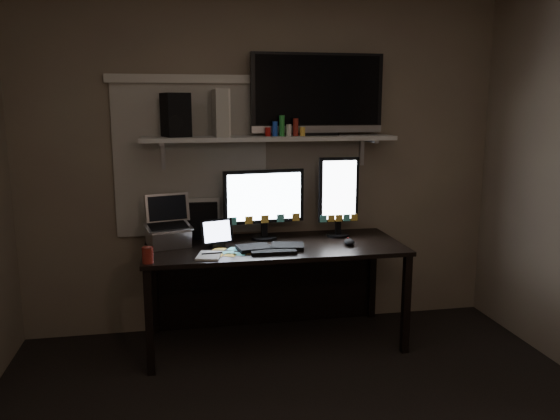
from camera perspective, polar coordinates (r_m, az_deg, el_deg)
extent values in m
plane|color=#6A594C|center=(4.12, -1.54, 4.67)|extent=(3.60, 0.00, 3.60)
cube|color=beige|center=(4.05, -9.24, 5.14)|extent=(1.10, 0.02, 1.10)
cube|color=black|center=(3.85, -0.61, -3.86)|extent=(1.80, 0.75, 0.03)
cube|color=black|center=(4.29, -1.43, -7.39)|extent=(1.80, 0.02, 0.70)
cube|color=black|center=(3.60, -13.50, -11.37)|extent=(0.05, 0.05, 0.70)
cube|color=black|center=(3.90, 13.03, -9.60)|extent=(0.05, 0.05, 0.70)
cube|color=black|center=(4.23, -13.08, -7.96)|extent=(0.05, 0.05, 0.70)
cube|color=black|center=(4.48, 9.60, -6.74)|extent=(0.05, 0.05, 0.70)
cube|color=beige|center=(3.93, -1.14, 7.52)|extent=(1.80, 0.35, 0.03)
cube|color=black|center=(3.96, -1.68, 0.64)|extent=(0.60, 0.13, 0.52)
cube|color=black|center=(4.06, 6.14, 1.41)|extent=(0.30, 0.07, 0.60)
cube|color=black|center=(3.72, -0.97, -3.92)|extent=(0.47, 0.19, 0.03)
ellipsoid|color=black|center=(3.87, 7.24, -3.32)|extent=(0.10, 0.13, 0.04)
cube|color=silver|center=(3.58, -7.41, -4.75)|extent=(0.19, 0.23, 0.01)
cube|color=black|center=(3.79, -6.60, -2.39)|extent=(0.24, 0.15, 0.20)
cube|color=black|center=(4.06, -8.17, -0.89)|extent=(0.23, 0.11, 0.29)
cube|color=#A2A2A6|center=(3.84, -11.64, -1.23)|extent=(0.36, 0.32, 0.35)
cylinder|color=maroon|center=(3.49, -13.66, -4.60)|extent=(0.09, 0.09, 0.10)
cube|color=black|center=(4.05, 3.90, 11.94)|extent=(0.98, 0.19, 0.58)
cube|color=beige|center=(3.88, -6.21, 10.04)|extent=(0.11, 0.28, 0.33)
cube|color=black|center=(3.88, -10.85, 9.72)|extent=(0.22, 0.24, 0.30)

